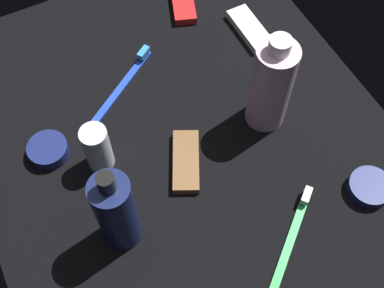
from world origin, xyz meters
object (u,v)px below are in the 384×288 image
at_px(lotion_bottle, 116,212).
at_px(cream_tin_left, 48,150).
at_px(deodorant_stick, 97,148).
at_px(snack_bar_red, 183,2).
at_px(cream_tin_right, 369,187).
at_px(toothbrush_blue, 124,82).
at_px(bodywash_bottle, 271,85).
at_px(snack_bar_brown, 186,161).
at_px(snack_bar_white, 250,29).
at_px(toothbrush_green, 292,236).

relative_size(lotion_bottle, cream_tin_left, 2.91).
relative_size(deodorant_stick, snack_bar_red, 0.84).
xyz_separation_m(lotion_bottle, cream_tin_right, (0.11, 0.36, -0.07)).
relative_size(toothbrush_blue, cream_tin_left, 2.49).
xyz_separation_m(bodywash_bottle, deodorant_stick, (-0.04, -0.27, -0.04)).
bearing_deg(lotion_bottle, deodorant_stick, 172.44).
relative_size(bodywash_bottle, cream_tin_right, 2.86).
distance_m(snack_bar_brown, snack_bar_red, 0.34).
height_order(lotion_bottle, toothbrush_blue, lotion_bottle).
height_order(deodorant_stick, cream_tin_right, deodorant_stick).
height_order(lotion_bottle, snack_bar_red, lotion_bottle).
bearing_deg(cream_tin_right, lotion_bottle, -106.50).
distance_m(snack_bar_white, snack_bar_brown, 0.29).
bearing_deg(lotion_bottle, snack_bar_red, 142.65).
height_order(toothbrush_blue, snack_bar_brown, toothbrush_blue).
relative_size(snack_bar_red, cream_tin_left, 1.66).
xyz_separation_m(lotion_bottle, toothbrush_blue, (-0.25, 0.11, -0.07)).
relative_size(toothbrush_green, snack_bar_red, 1.41).
bearing_deg(lotion_bottle, snack_bar_brown, 114.48).
bearing_deg(cream_tin_right, snack_bar_white, 179.87).
bearing_deg(toothbrush_green, snack_bar_red, 172.23).
bearing_deg(toothbrush_blue, deodorant_stick, -36.66).
distance_m(bodywash_bottle, snack_bar_brown, 0.17).
bearing_deg(cream_tin_left, toothbrush_green, 42.38).
distance_m(lotion_bottle, toothbrush_green, 0.25).
bearing_deg(bodywash_bottle, cream_tin_right, 20.66).
relative_size(toothbrush_green, snack_bar_brown, 1.41).
relative_size(snack_bar_white, cream_tin_left, 1.66).
height_order(bodywash_bottle, snack_bar_brown, bodywash_bottle).
distance_m(toothbrush_green, cream_tin_left, 0.39).
height_order(bodywash_bottle, cream_tin_left, bodywash_bottle).
height_order(deodorant_stick, toothbrush_green, deodorant_stick).
bearing_deg(snack_bar_brown, cream_tin_right, 80.14).
relative_size(deodorant_stick, cream_tin_right, 1.35).
height_order(deodorant_stick, snack_bar_red, deodorant_stick).
bearing_deg(snack_bar_brown, bodywash_bottle, 124.14).
xyz_separation_m(toothbrush_blue, snack_bar_red, (-0.12, 0.17, 0.00)).
bearing_deg(deodorant_stick, bodywash_bottle, 81.16).
distance_m(toothbrush_green, snack_bar_brown, 0.19).
distance_m(toothbrush_blue, snack_bar_white, 0.25).
xyz_separation_m(toothbrush_green, cream_tin_right, (-0.01, 0.14, 0.00)).
distance_m(snack_bar_red, cream_tin_right, 0.48).
distance_m(lotion_bottle, bodywash_bottle, 0.30).
height_order(toothbrush_blue, cream_tin_right, toothbrush_blue).
bearing_deg(snack_bar_white, deodorant_stick, -69.86).
distance_m(bodywash_bottle, snack_bar_white, 0.20).
xyz_separation_m(bodywash_bottle, snack_bar_white, (-0.17, 0.07, -0.08)).
xyz_separation_m(snack_bar_white, snack_bar_red, (-0.12, -0.08, 0.00)).
bearing_deg(cream_tin_right, toothbrush_green, -85.87).
relative_size(bodywash_bottle, toothbrush_blue, 1.19).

